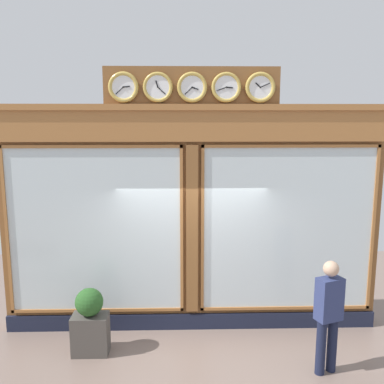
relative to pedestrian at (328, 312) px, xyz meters
The scene contains 4 objects.
shop_facade 2.63m from the pedestrian, 38.03° to the right, with size 6.53×0.42×4.45m.
pedestrian is the anchor object (origin of this frame).
planter_box 3.62m from the pedestrian, ahead, with size 0.56×0.36×0.63m, color #4C4742.
planter_shrub 3.56m from the pedestrian, ahead, with size 0.43×0.43×0.43m, color #285623.
Camera 1 is at (0.19, 7.01, 3.68)m, focal length 40.20 mm.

